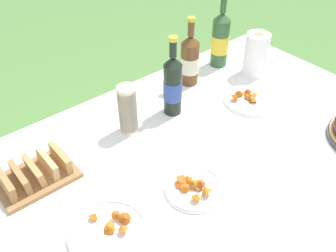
{
  "coord_description": "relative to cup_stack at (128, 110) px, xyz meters",
  "views": [
    {
      "loc": [
        -0.65,
        -0.67,
        1.69
      ],
      "look_at": [
        0.03,
        0.16,
        0.8
      ],
      "focal_mm": 40.0,
      "sensor_mm": 36.0,
      "label": 1
    }
  ],
  "objects": [
    {
      "name": "paper_towel_roll",
      "position": [
        0.71,
        -0.03,
        0.0
      ],
      "size": [
        0.11,
        0.11,
        0.2
      ],
      "color": "white",
      "rests_on": "tablecloth"
    },
    {
      "name": "snack_plate_near",
      "position": [
        -0.01,
        -0.39,
        -0.09
      ],
      "size": [
        0.2,
        0.2,
        0.06
      ],
      "color": "white",
      "rests_on": "tablecloth"
    },
    {
      "name": "snack_plate_left",
      "position": [
        0.51,
        -0.17,
        -0.09
      ],
      "size": [
        0.22,
        0.22,
        0.05
      ],
      "color": "white",
      "rests_on": "tablecloth"
    },
    {
      "name": "snack_plate_far",
      "position": [
        -0.32,
        -0.35,
        -0.09
      ],
      "size": [
        0.24,
        0.24,
        0.06
      ],
      "color": "white",
      "rests_on": "tablecloth"
    },
    {
      "name": "cider_bottle_amber",
      "position": [
        0.41,
        0.11,
        0.02
      ],
      "size": [
        0.08,
        0.08,
        0.31
      ],
      "color": "brown",
      "rests_on": "tablecloth"
    },
    {
      "name": "garden_table",
      "position": [
        0.05,
        -0.29,
        -0.16
      ],
      "size": [
        1.88,
        1.13,
        0.74
      ],
      "color": "brown",
      "rests_on": "ground_plane"
    },
    {
      "name": "bread_board",
      "position": [
        -0.39,
        -0.01,
        -0.07
      ],
      "size": [
        0.26,
        0.18,
        0.07
      ],
      "color": "olive",
      "rests_on": "tablecloth"
    },
    {
      "name": "juice_bottle_red",
      "position": [
        0.21,
        -0.01,
        0.03
      ],
      "size": [
        0.08,
        0.08,
        0.34
      ],
      "color": "black",
      "rests_on": "tablecloth"
    },
    {
      "name": "tablecloth",
      "position": [
        0.05,
        -0.29,
        -0.11
      ],
      "size": [
        1.89,
        1.14,
        0.1
      ],
      "color": "white",
      "rests_on": "garden_table"
    },
    {
      "name": "cup_stack",
      "position": [
        0.0,
        0.0,
        0.0
      ],
      "size": [
        0.07,
        0.07,
        0.2
      ],
      "color": "beige",
      "rests_on": "tablecloth"
    },
    {
      "name": "cider_bottle_green",
      "position": [
        0.64,
        0.14,
        0.03
      ],
      "size": [
        0.08,
        0.08,
        0.35
      ],
      "color": "#2D562D",
      "rests_on": "tablecloth"
    }
  ]
}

